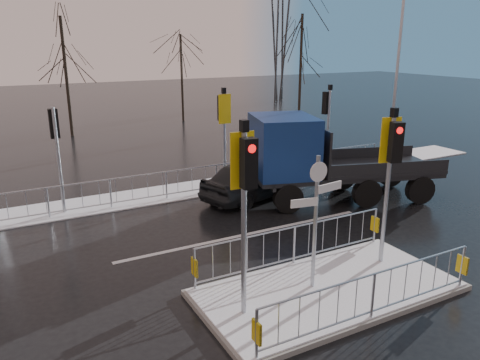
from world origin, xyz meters
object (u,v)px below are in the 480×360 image
flatbed_truck (309,156)px  street_lamp_right (399,67)px  traffic_island (328,277)px  car_far_lane (253,179)px

flatbed_truck → street_lamp_right: bearing=23.0°
traffic_island → flatbed_truck: 6.56m
car_far_lane → street_lamp_right: (8.70, 1.81, 3.67)m
flatbed_truck → street_lamp_right: size_ratio=0.88×
traffic_island → street_lamp_right: (10.58, 8.49, 4.00)m
traffic_island → street_lamp_right: size_ratio=0.75×
flatbed_truck → traffic_island: bearing=-122.1°
street_lamp_right → car_far_lane: bearing=-168.3°
flatbed_truck → car_far_lane: bearing=141.6°
traffic_island → car_far_lane: 6.95m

